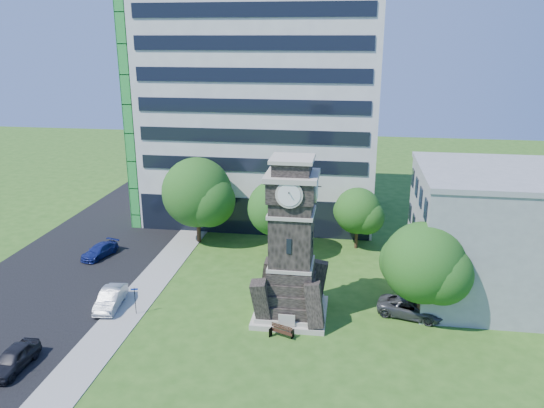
% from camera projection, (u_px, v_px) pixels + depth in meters
% --- Properties ---
extents(ground, '(160.00, 160.00, 0.00)m').
position_uv_depth(ground, '(247.00, 325.00, 38.79)').
color(ground, '#2C5618').
rests_on(ground, ground).
extents(sidewalk, '(3.00, 70.00, 0.06)m').
position_uv_depth(sidewalk, '(148.00, 286.00, 44.85)').
color(sidewalk, gray).
rests_on(sidewalk, ground).
extents(street, '(14.00, 80.00, 0.02)m').
position_uv_depth(street, '(55.00, 279.00, 46.08)').
color(street, black).
rests_on(street, ground).
extents(clock_tower, '(5.40, 5.40, 12.22)m').
position_uv_depth(clock_tower, '(291.00, 250.00, 38.65)').
color(clock_tower, '#B6AD9F').
rests_on(clock_tower, ground).
extents(office_tall, '(26.20, 15.11, 28.60)m').
position_uv_depth(office_tall, '(262.00, 92.00, 59.32)').
color(office_tall, silver).
rests_on(office_tall, ground).
extents(office_low, '(15.20, 12.20, 10.40)m').
position_uv_depth(office_low, '(513.00, 235.00, 41.90)').
color(office_low, '#999C9E').
rests_on(office_low, ground).
extents(car_street_south, '(1.73, 4.16, 1.41)m').
position_uv_depth(car_street_south, '(13.00, 359.00, 33.51)').
color(car_street_south, black).
rests_on(car_street_south, ground).
extents(car_street_mid, '(2.01, 4.49, 1.43)m').
position_uv_depth(car_street_mid, '(111.00, 299.00, 41.20)').
color(car_street_mid, '#A2A6AA').
rests_on(car_street_mid, ground).
extents(car_street_north, '(2.75, 4.45, 1.20)m').
position_uv_depth(car_street_north, '(100.00, 251.00, 50.70)').
color(car_street_north, navy).
rests_on(car_street_north, ground).
extents(car_east_lot, '(5.36, 3.42, 1.38)m').
position_uv_depth(car_east_lot, '(411.00, 308.00, 39.86)').
color(car_east_lot, '#424346').
rests_on(car_east_lot, ground).
extents(park_bench, '(1.66, 0.44, 0.86)m').
position_uv_depth(park_bench, '(282.00, 331.00, 37.16)').
color(park_bench, black).
rests_on(park_bench, ground).
extents(street_sign, '(0.53, 0.05, 2.22)m').
position_uv_depth(street_sign, '(135.00, 298.00, 39.90)').
color(street_sign, black).
rests_on(street_sign, ground).
extents(tree_nw, '(7.70, 7.00, 8.81)m').
position_uv_depth(tree_nw, '(198.00, 194.00, 53.03)').
color(tree_nw, '#332114').
rests_on(tree_nw, ground).
extents(tree_nc, '(5.84, 5.31, 7.48)m').
position_uv_depth(tree_nc, '(276.00, 210.00, 49.73)').
color(tree_nc, '#332114').
rests_on(tree_nc, ground).
extents(tree_ne, '(5.01, 4.56, 6.19)m').
position_uv_depth(tree_ne, '(358.00, 212.00, 51.84)').
color(tree_ne, '#332114').
rests_on(tree_ne, ground).
extents(tree_east, '(6.52, 5.93, 7.66)m').
position_uv_depth(tree_east, '(425.00, 265.00, 38.02)').
color(tree_east, '#332114').
rests_on(tree_east, ground).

